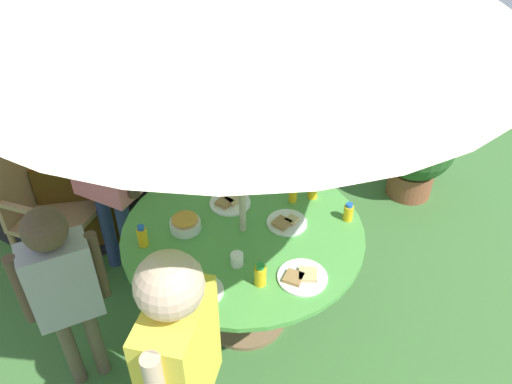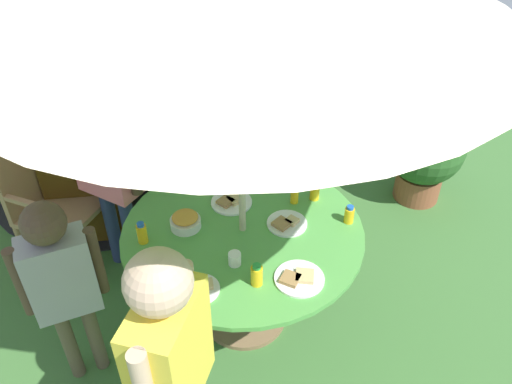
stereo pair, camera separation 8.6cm
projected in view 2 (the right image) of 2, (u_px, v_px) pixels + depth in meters
The scene contains 22 objects.
ground_plane at pixel (245, 317), 3.28m from camera, with size 10.00×10.00×0.02m, color #3D6B33.
garden_table at pixel (243, 249), 2.92m from camera, with size 1.32×1.32×0.73m.
wooden_chair at pixel (46, 194), 3.32m from camera, with size 0.64×0.64×1.04m.
dome_tent at pixel (96, 96), 4.05m from camera, with size 2.35×2.35×1.47m.
potted_plant at pixel (425, 152), 3.97m from camera, with size 0.59×0.59×0.77m.
child_in_white_shirt at pixel (261, 114), 3.48m from camera, with size 0.34×0.43×1.40m.
child_in_pink_shirt at pixel (105, 153), 3.08m from camera, with size 0.40×0.42×1.43m.
child_in_grey_shirt at pixel (61, 275), 2.51m from camera, with size 0.41×0.20×1.20m.
child_in_yellow_shirt at pixel (170, 353), 2.00m from camera, with size 0.38×0.42×1.43m.
snack_bowl at pixel (185, 221), 2.82m from camera, with size 0.17×0.17×0.09m.
plate_center_front at pixel (231, 202), 3.00m from camera, with size 0.24×0.24×0.03m.
plate_center_back at pixel (287, 223), 2.85m from camera, with size 0.22×0.22×0.03m.
plate_near_left at pixel (199, 288), 2.48m from camera, with size 0.20×0.20×0.03m.
plate_front_edge at pixel (299, 278), 2.53m from camera, with size 0.25×0.25×0.03m.
plate_back_edge at pixel (273, 176), 3.19m from camera, with size 0.19×0.19×0.03m.
juice_bottle_near_right at pixel (142, 233), 2.71m from camera, with size 0.05×0.05×0.13m.
juice_bottle_far_left at pixel (295, 195), 2.98m from camera, with size 0.05×0.05×0.11m.
juice_bottle_far_right at pixel (315, 192), 3.01m from camera, with size 0.05×0.05×0.11m.
juice_bottle_mid_left at pixel (349, 215), 2.85m from camera, with size 0.05×0.05×0.11m.
juice_bottle_mid_right at pixel (163, 262), 2.55m from camera, with size 0.05×0.05×0.13m.
juice_bottle_spot_a at pixel (257, 275), 2.48m from camera, with size 0.06×0.06×0.12m.
cup_near at pixel (235, 259), 2.60m from camera, with size 0.06×0.06×0.07m, color white.
Camera 2 is at (-0.63, -2.01, 2.63)m, focal length 36.64 mm.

